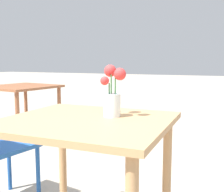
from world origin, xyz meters
The scene contains 3 objects.
table_front centered at (0.00, 0.00, 0.63)m, with size 0.85×0.78×0.75m.
flower_vase centered at (0.10, 0.11, 0.86)m, with size 0.14×0.13×0.27m.
table_back centered at (-1.97, 1.71, 0.61)m, with size 0.92×0.94×0.71m.
Camera 1 is at (0.69, -1.21, 1.04)m, focal length 45.00 mm.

